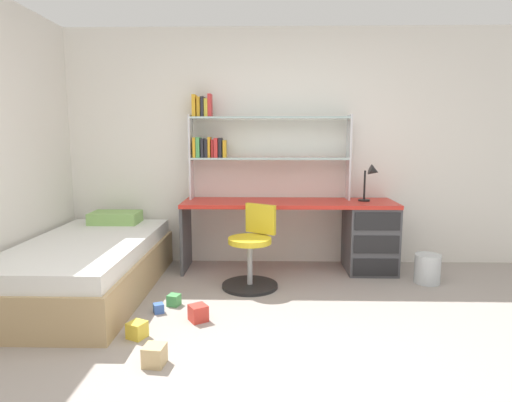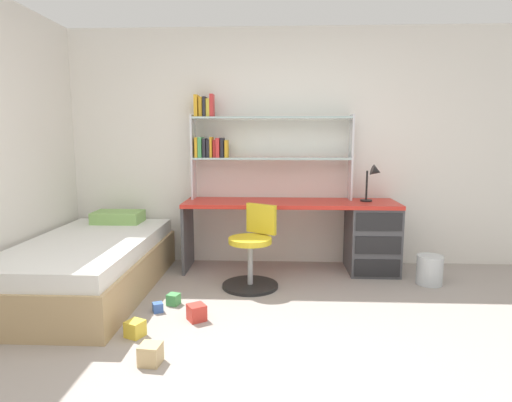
% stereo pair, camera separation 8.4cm
% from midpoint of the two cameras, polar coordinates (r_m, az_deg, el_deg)
% --- Properties ---
extents(ground_plane, '(5.51, 5.65, 0.02)m').
position_cam_midpoint_polar(ground_plane, '(2.77, 2.66, -21.87)').
color(ground_plane, '#9E938C').
extents(room_shell, '(5.51, 5.65, 2.53)m').
position_cam_midpoint_polar(room_shell, '(3.72, -15.87, 6.28)').
color(room_shell, white).
rests_on(room_shell, ground_plane).
extents(desk, '(2.18, 0.57, 0.73)m').
position_cam_midpoint_polar(desk, '(4.58, 11.24, -3.92)').
color(desk, red).
rests_on(desk, ground_plane).
extents(bookshelf_hutch, '(1.68, 0.22, 1.10)m').
position_cam_midpoint_polar(bookshelf_hutch, '(4.58, -2.07, 8.04)').
color(bookshelf_hutch, silver).
rests_on(bookshelf_hutch, desk).
extents(desk_lamp, '(0.20, 0.16, 0.38)m').
position_cam_midpoint_polar(desk_lamp, '(4.54, 14.53, 3.11)').
color(desk_lamp, black).
rests_on(desk_lamp, desk).
extents(swivel_chair, '(0.52, 0.52, 0.76)m').
position_cam_midpoint_polar(swivel_chair, '(4.04, -1.18, -7.23)').
color(swivel_chair, black).
rests_on(swivel_chair, ground_plane).
extents(bed_platform, '(1.08, 2.03, 0.60)m').
position_cam_midpoint_polar(bed_platform, '(4.19, -21.87, -8.00)').
color(bed_platform, tan).
rests_on(bed_platform, ground_plane).
extents(waste_bin, '(0.24, 0.24, 0.28)m').
position_cam_midpoint_polar(waste_bin, '(4.47, 21.21, -8.34)').
color(waste_bin, silver).
rests_on(waste_bin, ground_plane).
extents(toy_block_natural_0, '(0.14, 0.14, 0.13)m').
position_cam_midpoint_polar(toy_block_natural_0, '(2.88, -14.13, -19.17)').
color(toy_block_natural_0, tan).
rests_on(toy_block_natural_0, ground_plane).
extents(toy_block_green_1, '(0.12, 0.12, 0.09)m').
position_cam_midpoint_polar(toy_block_green_1, '(3.74, -11.44, -12.70)').
color(toy_block_green_1, '#479E51').
rests_on(toy_block_green_1, ground_plane).
extents(toy_block_red_2, '(0.17, 0.17, 0.12)m').
position_cam_midpoint_polar(toy_block_red_2, '(3.42, -8.37, -14.43)').
color(toy_block_red_2, red).
rests_on(toy_block_red_2, ground_plane).
extents(toy_block_blue_3, '(0.10, 0.10, 0.08)m').
position_cam_midpoint_polar(toy_block_blue_3, '(3.63, -13.42, -13.63)').
color(toy_block_blue_3, '#3860B7').
rests_on(toy_block_blue_3, ground_plane).
extents(toy_block_yellow_4, '(0.15, 0.15, 0.11)m').
position_cam_midpoint_polar(toy_block_yellow_4, '(3.25, -16.18, -16.05)').
color(toy_block_yellow_4, gold).
rests_on(toy_block_yellow_4, ground_plane).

